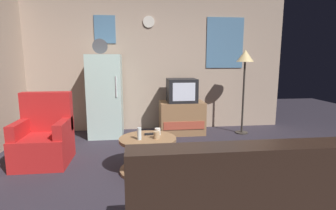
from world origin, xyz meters
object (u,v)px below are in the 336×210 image
object	(u,v)px
tv_stand	(182,118)
mug_ceramic_white	(158,132)
mug_ceramic_tan	(157,135)
coffee_table	(148,155)
armchair	(44,139)
wine_glass	(139,134)
standing_lamp	(245,62)
fridge	(105,96)
remote_control	(150,134)
crt_tv	(182,90)

from	to	relation	value
tv_stand	mug_ceramic_white	size ratio (longest dim) A/B	9.33
mug_ceramic_tan	coffee_table	bearing A→B (deg)	157.67
coffee_table	armchair	bearing A→B (deg)	161.25
wine_glass	mug_ceramic_white	distance (m)	0.30
standing_lamp	mug_ceramic_tan	xyz separation A→B (m)	(-1.78, -1.61, -0.87)
fridge	remote_control	bearing A→B (deg)	-64.87
wine_glass	remote_control	distance (m)	0.25
mug_ceramic_white	tv_stand	bearing A→B (deg)	69.45
coffee_table	armchair	distance (m)	1.49
wine_glass	remote_control	size ratio (longest dim) A/B	1.00
tv_stand	crt_tv	bearing A→B (deg)	-173.14
fridge	coffee_table	size ratio (longest dim) A/B	2.46
tv_stand	mug_ceramic_white	bearing A→B (deg)	-110.55
mug_ceramic_tan	standing_lamp	bearing A→B (deg)	42.19
fridge	mug_ceramic_tan	bearing A→B (deg)	-65.22
crt_tv	coffee_table	world-z (taller)	crt_tv
fridge	coffee_table	xyz separation A→B (m)	(0.70, -1.70, -0.53)
coffee_table	mug_ceramic_white	xyz separation A→B (m)	(0.13, 0.12, 0.27)
fridge	remote_control	world-z (taller)	fridge
standing_lamp	mug_ceramic_tan	world-z (taller)	standing_lamp
fridge	tv_stand	world-z (taller)	fridge
fridge	crt_tv	world-z (taller)	fridge
tv_stand	armchair	distance (m)	2.46
standing_lamp	armchair	xyz separation A→B (m)	(-3.29, -1.09, -1.02)
standing_lamp	wine_glass	distance (m)	2.70
fridge	mug_ceramic_white	distance (m)	1.81
coffee_table	armchair	size ratio (longest dim) A/B	0.75
mug_ceramic_tan	remote_control	xyz separation A→B (m)	(-0.07, 0.18, -0.03)
tv_stand	standing_lamp	xyz separation A→B (m)	(1.16, -0.13, 1.05)
mug_ceramic_white	coffee_table	bearing A→B (deg)	-139.10
coffee_table	remote_control	xyz separation A→B (m)	(0.04, 0.13, 0.23)
wine_glass	armchair	distance (m)	1.42
wine_glass	fridge	bearing A→B (deg)	108.61
fridge	armchair	bearing A→B (deg)	-119.95
coffee_table	wine_glass	size ratio (longest dim) A/B	4.80
fridge	armchair	world-z (taller)	fridge
mug_ceramic_white	fridge	bearing A→B (deg)	117.66
standing_lamp	mug_ceramic_white	distance (m)	2.43
mug_ceramic_tan	remote_control	distance (m)	0.19
fridge	tv_stand	distance (m)	1.49
mug_ceramic_tan	wine_glass	bearing A→B (deg)	-176.54
wine_glass	tv_stand	bearing A→B (deg)	64.64
armchair	coffee_table	bearing A→B (deg)	-18.75
fridge	wine_glass	world-z (taller)	fridge
mug_ceramic_white	armchair	size ratio (longest dim) A/B	0.09
fridge	standing_lamp	xyz separation A→B (m)	(2.58, -0.14, 0.60)
crt_tv	standing_lamp	distance (m)	1.28
standing_lamp	coffee_table	xyz separation A→B (m)	(-1.89, -1.57, -1.14)
wine_glass	standing_lamp	bearing A→B (deg)	39.20
coffee_table	remote_control	world-z (taller)	remote_control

